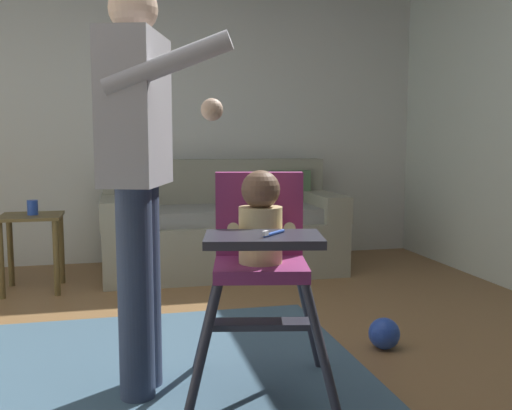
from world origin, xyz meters
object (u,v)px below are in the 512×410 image
at_px(adult_standing, 139,168).
at_px(toy_ball, 384,333).
at_px(high_chair, 260,242).
at_px(couch, 222,228).
at_px(sippy_cup, 33,207).
at_px(side_table, 32,235).
at_px(wall_clock, 131,15).

relative_size(adult_standing, toy_ball, 10.47).
relative_size(high_chair, toy_ball, 5.93).
height_order(couch, sippy_cup, couch).
bearing_deg(side_table, sippy_cup, 0.00).
height_order(adult_standing, toy_ball, adult_standing).
xyz_separation_m(high_chair, adult_standing, (-0.46, 0.14, 0.29)).
relative_size(toy_ball, side_table, 0.30).
bearing_deg(side_table, high_chair, -59.78).
bearing_deg(sippy_cup, adult_standing, -69.97).
xyz_separation_m(high_chair, sippy_cup, (-1.11, 1.93, -0.06)).
bearing_deg(sippy_cup, high_chair, -60.07).
distance_m(toy_ball, side_table, 2.43).
relative_size(couch, adult_standing, 1.12).
bearing_deg(adult_standing, wall_clock, 106.20).
height_order(adult_standing, side_table, adult_standing).
bearing_deg(toy_ball, sippy_cup, 139.36).
distance_m(high_chair, sippy_cup, 2.22).
bearing_deg(wall_clock, toy_ball, -64.65).
distance_m(high_chair, wall_clock, 3.10).
relative_size(couch, high_chair, 1.97).
distance_m(adult_standing, sippy_cup, 1.93).
bearing_deg(toy_ball, couch, 104.13).
height_order(side_table, sippy_cup, sippy_cup).
bearing_deg(wall_clock, sippy_cup, -130.98).
bearing_deg(sippy_cup, wall_clock, 49.02).
bearing_deg(sippy_cup, couch, 13.76).
distance_m(side_table, sippy_cup, 0.19).
bearing_deg(sippy_cup, side_table, -180.00).
xyz_separation_m(adult_standing, sippy_cup, (-0.65, 1.78, -0.35)).
height_order(couch, adult_standing, adult_standing).
bearing_deg(couch, toy_ball, 14.13).
relative_size(high_chair, sippy_cup, 9.17).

